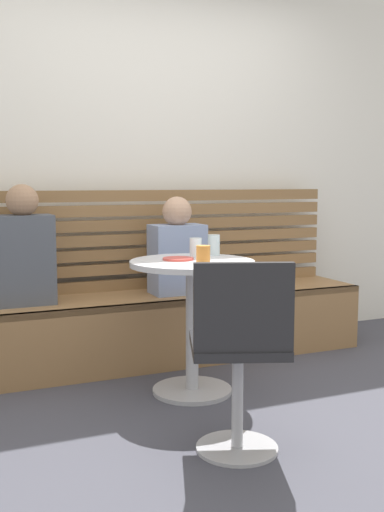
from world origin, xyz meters
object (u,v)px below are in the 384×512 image
at_px(booth_bench, 166,326).
at_px(cup_tumbler_orange, 203,255).
at_px(cafe_table, 192,301).
at_px(plate_small, 178,259).
at_px(person_child_left, 177,251).
at_px(white_chair, 240,350).
at_px(cup_glass_tall, 214,245).
at_px(person_adult, 24,251).
at_px(cup_water_clear, 196,248).

distance_m(booth_bench, cup_tumbler_orange, 1.01).
bearing_deg(cafe_table, booth_bench, 81.73).
relative_size(booth_bench, plate_small, 15.88).
height_order(cafe_table, person_child_left, person_child_left).
bearing_deg(booth_bench, white_chair, -98.90).
bearing_deg(cup_glass_tall, white_chair, -109.42).
bearing_deg(person_child_left, person_adult, 177.97).
height_order(cup_glass_tall, cup_tumbler_orange, cup_glass_tall).
bearing_deg(white_chair, cup_glass_tall, 70.58).
bearing_deg(cup_glass_tall, cafe_table, -140.89).
bearing_deg(booth_bench, cup_glass_tall, -76.14).
relative_size(white_chair, person_child_left, 1.35).
height_order(booth_bench, person_child_left, person_child_left).
xyz_separation_m(booth_bench, person_adult, (-0.89, 0.02, 0.54)).
height_order(cup_tumbler_orange, cup_water_clear, cup_water_clear).
bearing_deg(person_child_left, cup_tumbler_orange, -102.83).
bearing_deg(person_child_left, plate_small, -111.53).
xyz_separation_m(person_child_left, plate_small, (-0.23, -0.58, 0.03)).
bearing_deg(cafe_table, cup_glass_tall, 39.11).
bearing_deg(cup_glass_tall, booth_bench, 103.86).
bearing_deg(white_chair, cafe_table, 80.60).
height_order(booth_bench, person_adult, person_adult).
relative_size(white_chair, cup_water_clear, 7.73).
height_order(person_adult, person_child_left, person_adult).
bearing_deg(person_child_left, booth_bench, 168.92).
xyz_separation_m(cup_glass_tall, cup_water_clear, (-0.14, -0.05, -0.01)).
bearing_deg(plate_small, cup_tumbler_orange, -79.69).
height_order(person_child_left, cup_water_clear, person_child_left).
distance_m(cafe_table, white_chair, 0.82).
bearing_deg(plate_small, cafe_table, -43.19).
distance_m(cup_tumbler_orange, cup_water_clear, 0.32).
bearing_deg(cup_glass_tall, person_child_left, 95.29).
height_order(cup_water_clear, plate_small, cup_water_clear).
bearing_deg(cafe_table, cup_water_clear, 58.66).
distance_m(cafe_table, person_child_left, 0.69).
xyz_separation_m(booth_bench, person_child_left, (0.07, -0.01, 0.50)).
bearing_deg(booth_bench, cup_water_clear, -92.18).
distance_m(cafe_table, person_adult, 1.07).
xyz_separation_m(person_adult, cup_glass_tall, (1.01, -0.50, 0.04)).
relative_size(person_child_left, plate_small, 3.71).
bearing_deg(cafe_table, white_chair, -99.40).
relative_size(cafe_table, cup_glass_tall, 6.17).
xyz_separation_m(person_adult, plate_small, (0.73, -0.61, -0.01)).
relative_size(person_child_left, cup_glass_tall, 5.25).
relative_size(white_chair, plate_small, 5.00).
bearing_deg(cafe_table, cup_tumbler_orange, -95.18).
height_order(cafe_table, cup_water_clear, cup_water_clear).
relative_size(person_adult, cup_tumbler_orange, 7.11).
bearing_deg(white_chair, cup_tumbler_orange, 79.41).
relative_size(cafe_table, white_chair, 0.87).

